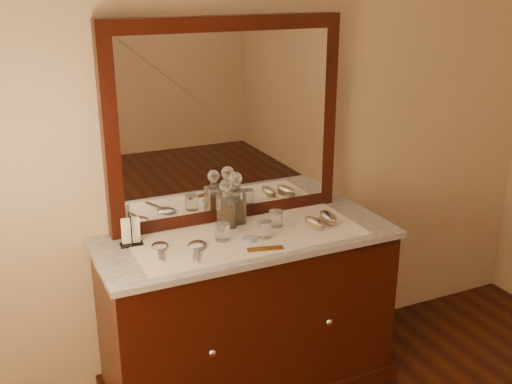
# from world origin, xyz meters

# --- Properties ---
(dresser_cabinet) EXTENTS (1.40, 0.55, 0.82)m
(dresser_cabinet) POSITION_xyz_m (0.00, 1.96, 0.41)
(dresser_cabinet) COLOR black
(dresser_cabinet) RESTS_ON floor
(dresser_plinth) EXTENTS (1.46, 0.59, 0.08)m
(dresser_plinth) POSITION_xyz_m (0.00, 1.96, 0.04)
(dresser_plinth) COLOR black
(dresser_plinth) RESTS_ON floor
(knob_left) EXTENTS (0.04, 0.04, 0.04)m
(knob_left) POSITION_xyz_m (-0.30, 1.67, 0.45)
(knob_left) COLOR silver
(knob_left) RESTS_ON dresser_cabinet
(knob_right) EXTENTS (0.04, 0.04, 0.04)m
(knob_right) POSITION_xyz_m (0.30, 1.67, 0.45)
(knob_right) COLOR silver
(knob_right) RESTS_ON dresser_cabinet
(marble_top) EXTENTS (1.44, 0.59, 0.03)m
(marble_top) POSITION_xyz_m (0.00, 1.96, 0.83)
(marble_top) COLOR silver
(marble_top) RESTS_ON dresser_cabinet
(mirror_frame) EXTENTS (1.20, 0.08, 1.00)m
(mirror_frame) POSITION_xyz_m (0.00, 2.20, 1.35)
(mirror_frame) COLOR black
(mirror_frame) RESTS_ON marble_top
(mirror_glass) EXTENTS (1.06, 0.01, 0.86)m
(mirror_glass) POSITION_xyz_m (0.00, 2.17, 1.35)
(mirror_glass) COLOR white
(mirror_glass) RESTS_ON marble_top
(lace_runner) EXTENTS (1.10, 0.45, 0.00)m
(lace_runner) POSITION_xyz_m (0.00, 1.94, 0.85)
(lace_runner) COLOR white
(lace_runner) RESTS_ON marble_top
(pin_dish) EXTENTS (0.08, 0.08, 0.01)m
(pin_dish) POSITION_xyz_m (-0.02, 1.89, 0.86)
(pin_dish) COLOR silver
(pin_dish) RESTS_ON lace_runner
(comb) EXTENTS (0.17, 0.07, 0.01)m
(comb) POSITION_xyz_m (0.00, 1.76, 0.86)
(comb) COLOR brown
(comb) RESTS_ON lace_runner
(napkin_rack) EXTENTS (0.11, 0.07, 0.16)m
(napkin_rack) POSITION_xyz_m (-0.53, 2.07, 0.91)
(napkin_rack) COLOR black
(napkin_rack) RESTS_ON marble_top
(decanter_left) EXTENTS (0.08, 0.08, 0.25)m
(decanter_left) POSITION_xyz_m (-0.06, 2.08, 0.95)
(decanter_left) COLOR #8C5814
(decanter_left) RESTS_ON lace_runner
(decanter_right) EXTENTS (0.09, 0.09, 0.27)m
(decanter_right) POSITION_xyz_m (0.01, 2.11, 0.96)
(decanter_right) COLOR #8C5814
(decanter_right) RESTS_ON lace_runner
(brush_near) EXTENTS (0.07, 0.15, 0.04)m
(brush_near) POSITION_xyz_m (0.34, 1.90, 0.87)
(brush_near) COLOR #947B5A
(brush_near) RESTS_ON lace_runner
(brush_far) EXTENTS (0.09, 0.16, 0.04)m
(brush_far) POSITION_xyz_m (0.44, 1.93, 0.87)
(brush_far) COLOR #947B5A
(brush_far) RESTS_ON lace_runner
(hand_mirror_outer) EXTENTS (0.10, 0.21, 0.02)m
(hand_mirror_outer) POSITION_xyz_m (-0.43, 1.96, 0.86)
(hand_mirror_outer) COLOR silver
(hand_mirror_outer) RESTS_ON lace_runner
(hand_mirror_inner) EXTENTS (0.14, 0.23, 0.02)m
(hand_mirror_inner) POSITION_xyz_m (-0.27, 1.90, 0.86)
(hand_mirror_inner) COLOR silver
(hand_mirror_inner) RESTS_ON lace_runner
(tumblers) EXTENTS (0.37, 0.17, 0.08)m
(tumblers) POSITION_xyz_m (0.03, 1.94, 0.89)
(tumblers) COLOR white
(tumblers) RESTS_ON lace_runner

